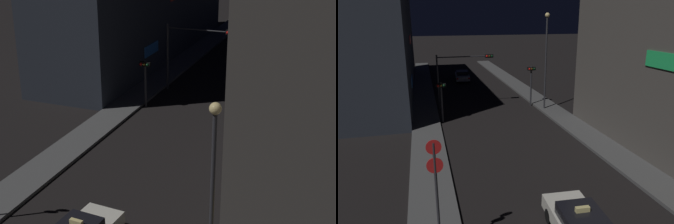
{
  "view_description": "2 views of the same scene",
  "coord_description": "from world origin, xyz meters",
  "views": [
    {
      "loc": [
        9.42,
        -5.82,
        13.06
      ],
      "look_at": [
        -0.48,
        19.77,
        2.3
      ],
      "focal_mm": 54.4,
      "sensor_mm": 36.0,
      "label": 1
    },
    {
      "loc": [
        -5.85,
        -0.54,
        8.66
      ],
      "look_at": [
        0.11,
        21.95,
        1.64
      ],
      "focal_mm": 34.11,
      "sensor_mm": 36.0,
      "label": 2
    }
  ],
  "objects": [
    {
      "name": "sidewalk_right",
      "position": [
        5.83,
        29.72,
        0.09
      ],
      "size": [
        2.24,
        63.44,
        0.18
      ],
      "primitive_type": "cube",
      "color": "#4C4C4C",
      "rests_on": "ground_plane"
    },
    {
      "name": "traffic_light_overhead",
      "position": [
        -2.3,
        29.96,
        3.82
      ],
      "size": [
        5.47,
        0.42,
        5.19
      ],
      "color": "#2D2D33",
      "rests_on": "ground_plane"
    },
    {
      "name": "traffic_light_right_kerb",
      "position": [
        4.46,
        28.7,
        2.84
      ],
      "size": [
        0.8,
        0.42,
        3.99
      ],
      "color": "#2D2D33",
      "rests_on": "ground_plane"
    },
    {
      "name": "far_car",
      "position": [
        -0.52,
        43.24,
        0.73
      ],
      "size": [
        2.09,
        4.56,
        1.42
      ],
      "color": "#B7B7BC",
      "rests_on": "ground_plane"
    },
    {
      "name": "street_lamp_near_block",
      "position": [
        5.3,
        9.1,
        4.65
      ],
      "size": [
        0.42,
        0.42,
        7.17
      ],
      "color": "#2D2D33",
      "rests_on": "sidewalk_right"
    },
    {
      "name": "sidewalk_left",
      "position": [
        -5.83,
        29.72,
        0.09
      ],
      "size": [
        2.24,
        63.44,
        0.18
      ],
      "primitive_type": "cube",
      "color": "#4C4C4C",
      "rests_on": "ground_plane"
    },
    {
      "name": "street_lamp_far_block",
      "position": [
        5.21,
        26.94,
        5.5
      ],
      "size": [
        0.42,
        0.42,
        8.76
      ],
      "color": "#2D2D33",
      "rests_on": "sidewalk_right"
    },
    {
      "name": "traffic_light_left_kerb",
      "position": [
        -4.46,
        25.6,
        2.5
      ],
      "size": [
        0.8,
        0.42,
        3.46
      ],
      "color": "#2D2D33",
      "rests_on": "ground_plane"
    }
  ]
}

